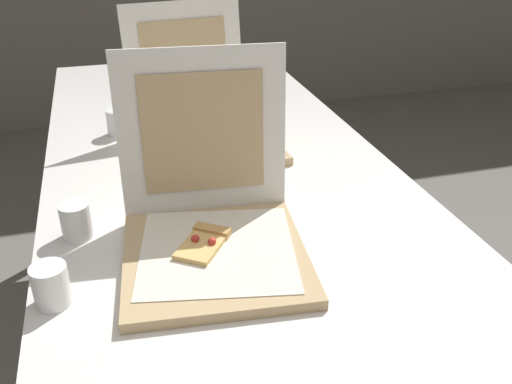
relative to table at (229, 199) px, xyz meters
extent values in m
cube|color=silver|center=(0.00, 0.00, 0.03)|extent=(0.87, 2.32, 0.03)
cylinder|color=#38383D|center=(-0.37, 1.09, -0.34)|extent=(0.04, 0.04, 0.72)
cylinder|color=#38383D|center=(0.37, 1.09, -0.34)|extent=(0.04, 0.04, 0.72)
cube|color=tan|center=(-0.10, -0.32, 0.06)|extent=(0.37, 0.37, 0.02)
cube|color=silver|center=(-0.09, -0.31, 0.07)|extent=(0.34, 0.34, 0.00)
cube|color=white|center=(-0.08, -0.13, 0.24)|extent=(0.34, 0.07, 0.34)
cube|color=tan|center=(-0.08, -0.14, 0.24)|extent=(0.25, 0.04, 0.24)
cube|color=#E0B266|center=(-0.12, -0.30, 0.08)|extent=(0.12, 0.13, 0.01)
cube|color=tan|center=(-0.09, -0.26, 0.08)|extent=(0.07, 0.06, 0.02)
sphere|color=red|center=(-0.13, -0.28, 0.08)|extent=(0.02, 0.02, 0.02)
sphere|color=red|center=(-0.10, -0.30, 0.08)|extent=(0.02, 0.02, 0.02)
cube|color=tan|center=(-0.01, 0.19, 0.06)|extent=(0.38, 0.38, 0.02)
cube|color=silver|center=(-0.01, 0.19, 0.07)|extent=(0.34, 0.34, 0.00)
cube|color=white|center=(-0.03, 0.39, 0.24)|extent=(0.34, 0.09, 0.34)
cube|color=tan|center=(-0.03, 0.38, 0.24)|extent=(0.25, 0.06, 0.24)
cube|color=#EAC156|center=(0.00, 0.16, 0.08)|extent=(0.08, 0.14, 0.01)
cube|color=tan|center=(-0.01, 0.23, 0.08)|extent=(0.07, 0.03, 0.02)
sphere|color=orange|center=(0.02, 0.14, 0.08)|extent=(0.02, 0.02, 0.02)
cylinder|color=white|center=(-0.39, -0.36, 0.08)|extent=(0.06, 0.06, 0.07)
cylinder|color=white|center=(-0.35, -0.15, 0.08)|extent=(0.06, 0.06, 0.07)
cylinder|color=white|center=(-0.24, 0.38, 0.08)|extent=(0.06, 0.06, 0.07)
camera|label=1|loc=(-0.26, -1.16, 0.66)|focal=38.69mm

